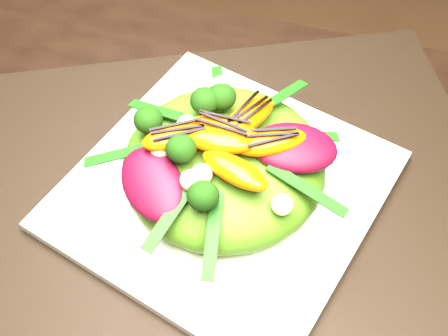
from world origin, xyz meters
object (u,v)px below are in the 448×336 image
(dining_table, at_px, (27,315))
(lettuce_mound, at_px, (224,164))
(plate_base, at_px, (224,190))
(orange_segment, at_px, (236,111))
(placemat, at_px, (224,194))
(salad_bowl, at_px, (224,182))

(dining_table, height_order, lettuce_mound, dining_table)
(plate_base, xyz_separation_m, orange_segment, (0.00, 0.03, 0.08))
(placemat, xyz_separation_m, orange_segment, (0.00, 0.03, 0.09))
(placemat, distance_m, lettuce_mound, 0.05)
(lettuce_mound, relative_size, orange_segment, 2.92)
(orange_segment, bearing_deg, dining_table, -126.08)
(salad_bowl, relative_size, lettuce_mound, 1.14)
(dining_table, distance_m, placemat, 0.22)
(salad_bowl, bearing_deg, plate_base, 0.00)
(plate_base, bearing_deg, lettuce_mound, 180.00)
(dining_table, relative_size, salad_bowl, 7.20)
(plate_base, relative_size, lettuce_mound, 1.47)
(placemat, relative_size, salad_bowl, 2.50)
(plate_base, distance_m, salad_bowl, 0.01)
(placemat, relative_size, lettuce_mound, 2.84)
(plate_base, height_order, orange_segment, orange_segment)
(dining_table, distance_m, lettuce_mound, 0.23)
(dining_table, xyz_separation_m, salad_bowl, (0.14, 0.17, 0.04))
(plate_base, relative_size, orange_segment, 4.27)
(placemat, relative_size, plate_base, 1.94)
(placemat, xyz_separation_m, plate_base, (0.00, 0.00, 0.01))
(dining_table, bearing_deg, lettuce_mound, 49.24)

